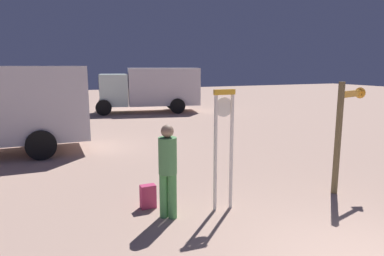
{
  "coord_description": "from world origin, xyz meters",
  "views": [
    {
      "loc": [
        -3.97,
        -2.78,
        2.81
      ],
      "look_at": [
        -0.29,
        5.49,
        1.2
      ],
      "focal_mm": 32.76,
      "sensor_mm": 36.0,
      "label": 1
    }
  ],
  "objects_px": {
    "arrow_sign": "(348,118)",
    "backpack": "(148,197)",
    "box_truck_far": "(152,88)",
    "person_near_clock": "(168,167)",
    "standing_clock": "(224,139)"
  },
  "relations": [
    {
      "from": "arrow_sign",
      "to": "backpack",
      "type": "relative_size",
      "value": 5.23
    },
    {
      "from": "backpack",
      "to": "box_truck_far",
      "type": "relative_size",
      "value": 0.07
    },
    {
      "from": "arrow_sign",
      "to": "person_near_clock",
      "type": "bearing_deg",
      "value": 177.15
    },
    {
      "from": "standing_clock",
      "to": "backpack",
      "type": "height_order",
      "value": "standing_clock"
    },
    {
      "from": "arrow_sign",
      "to": "box_truck_far",
      "type": "distance_m",
      "value": 15.07
    },
    {
      "from": "arrow_sign",
      "to": "box_truck_far",
      "type": "xyz_separation_m",
      "value": [
        0.19,
        15.07,
        -0.18
      ]
    },
    {
      "from": "box_truck_far",
      "to": "backpack",
      "type": "bearing_deg",
      "value": -107.82
    },
    {
      "from": "arrow_sign",
      "to": "box_truck_far",
      "type": "relative_size",
      "value": 0.38
    },
    {
      "from": "standing_clock",
      "to": "box_truck_far",
      "type": "xyz_separation_m",
      "value": [
        3.24,
        14.92,
        0.06
      ]
    },
    {
      "from": "person_near_clock",
      "to": "box_truck_far",
      "type": "relative_size",
      "value": 0.27
    },
    {
      "from": "person_near_clock",
      "to": "box_truck_far",
      "type": "distance_m",
      "value": 15.5
    },
    {
      "from": "person_near_clock",
      "to": "backpack",
      "type": "bearing_deg",
      "value": 109.43
    },
    {
      "from": "standing_clock",
      "to": "box_truck_far",
      "type": "distance_m",
      "value": 15.26
    },
    {
      "from": "standing_clock",
      "to": "backpack",
      "type": "relative_size",
      "value": 5.01
    },
    {
      "from": "person_near_clock",
      "to": "standing_clock",
      "type": "bearing_deg",
      "value": -2.76
    }
  ]
}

